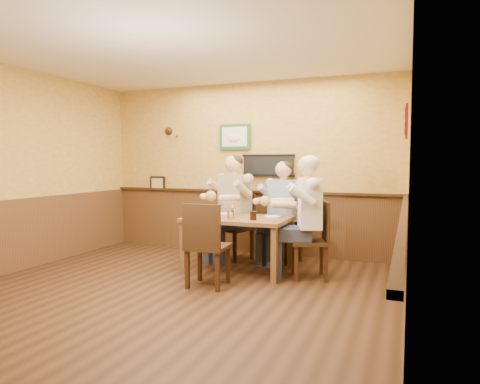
{
  "coord_description": "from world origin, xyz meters",
  "views": [
    {
      "loc": [
        2.5,
        -4.12,
        1.5
      ],
      "look_at": [
        0.38,
        1.23,
        1.1
      ],
      "focal_mm": 32.0,
      "sensor_mm": 36.0,
      "label": 1
    }
  ],
  "objects_px": {
    "water_glass_mid": "(230,214)",
    "hot_sauce_bottle": "(232,212)",
    "diner_tan_shirt": "(235,213)",
    "salt_shaker": "(234,213)",
    "pepper_shaker": "(233,214)",
    "diner_white_elder": "(309,223)",
    "cola_tumbler": "(253,216)",
    "diner_blue_polo": "(284,217)",
    "chair_back_left": "(235,227)",
    "chair_right_end": "(309,240)",
    "water_glass_left": "(201,212)",
    "dining_table": "(238,224)",
    "chair_back_right": "(284,230)",
    "chair_near_side": "(208,244)"
  },
  "relations": [
    {
      "from": "water_glass_mid",
      "to": "hot_sauce_bottle",
      "type": "distance_m",
      "value": 0.09
    },
    {
      "from": "diner_tan_shirt",
      "to": "salt_shaker",
      "type": "relative_size",
      "value": 14.28
    },
    {
      "from": "water_glass_mid",
      "to": "pepper_shaker",
      "type": "bearing_deg",
      "value": 100.66
    },
    {
      "from": "diner_white_elder",
      "to": "water_glass_mid",
      "type": "xyz_separation_m",
      "value": [
        -1.01,
        -0.23,
        0.1
      ]
    },
    {
      "from": "cola_tumbler",
      "to": "diner_blue_polo",
      "type": "bearing_deg",
      "value": 81.64
    },
    {
      "from": "water_glass_mid",
      "to": "pepper_shaker",
      "type": "relative_size",
      "value": 1.43
    },
    {
      "from": "chair_back_left",
      "to": "diner_tan_shirt",
      "type": "distance_m",
      "value": 0.22
    },
    {
      "from": "chair_back_left",
      "to": "diner_white_elder",
      "type": "bearing_deg",
      "value": -3.14
    },
    {
      "from": "pepper_shaker",
      "to": "chair_right_end",
      "type": "bearing_deg",
      "value": 2.54
    },
    {
      "from": "diner_white_elder",
      "to": "water_glass_left",
      "type": "xyz_separation_m",
      "value": [
        -1.46,
        -0.2,
        0.1
      ]
    },
    {
      "from": "diner_tan_shirt",
      "to": "water_glass_mid",
      "type": "relative_size",
      "value": 11.68
    },
    {
      "from": "water_glass_mid",
      "to": "dining_table",
      "type": "bearing_deg",
      "value": 83.08
    },
    {
      "from": "chair_back_left",
      "to": "hot_sauce_bottle",
      "type": "xyz_separation_m",
      "value": [
        0.29,
        -0.77,
        0.32
      ]
    },
    {
      "from": "hot_sauce_bottle",
      "to": "chair_back_left",
      "type": "bearing_deg",
      "value": 110.24
    },
    {
      "from": "diner_tan_shirt",
      "to": "diner_white_elder",
      "type": "distance_m",
      "value": 1.45
    },
    {
      "from": "diner_blue_polo",
      "to": "water_glass_mid",
      "type": "xyz_separation_m",
      "value": [
        -0.46,
        -0.99,
        0.13
      ]
    },
    {
      "from": "chair_back_right",
      "to": "chair_near_side",
      "type": "distance_m",
      "value": 1.65
    },
    {
      "from": "chair_back_right",
      "to": "diner_tan_shirt",
      "type": "bearing_deg",
      "value": -149.29
    },
    {
      "from": "cola_tumbler",
      "to": "hot_sauce_bottle",
      "type": "xyz_separation_m",
      "value": [
        -0.32,
        0.07,
        0.02
      ]
    },
    {
      "from": "diner_blue_polo",
      "to": "diner_tan_shirt",
      "type": "bearing_deg",
      "value": -149.29
    },
    {
      "from": "water_glass_mid",
      "to": "cola_tumbler",
      "type": "height_order",
      "value": "water_glass_mid"
    },
    {
      "from": "dining_table",
      "to": "chair_near_side",
      "type": "distance_m",
      "value": 0.81
    },
    {
      "from": "water_glass_mid",
      "to": "chair_back_left",
      "type": "bearing_deg",
      "value": 108.55
    },
    {
      "from": "chair_back_left",
      "to": "cola_tumbler",
      "type": "relative_size",
      "value": 8.86
    },
    {
      "from": "diner_blue_polo",
      "to": "water_glass_left",
      "type": "height_order",
      "value": "diner_blue_polo"
    },
    {
      "from": "diner_blue_polo",
      "to": "diner_white_elder",
      "type": "distance_m",
      "value": 0.94
    },
    {
      "from": "diner_tan_shirt",
      "to": "salt_shaker",
      "type": "height_order",
      "value": "diner_tan_shirt"
    },
    {
      "from": "diner_tan_shirt",
      "to": "water_glass_mid",
      "type": "distance_m",
      "value": 0.92
    },
    {
      "from": "chair_back_left",
      "to": "dining_table",
      "type": "bearing_deg",
      "value": -41.36
    },
    {
      "from": "water_glass_mid",
      "to": "cola_tumbler",
      "type": "bearing_deg",
      "value": 2.99
    },
    {
      "from": "chair_right_end",
      "to": "cola_tumbler",
      "type": "relative_size",
      "value": 8.74
    },
    {
      "from": "diner_white_elder",
      "to": "water_glass_mid",
      "type": "relative_size",
      "value": 11.52
    },
    {
      "from": "chair_right_end",
      "to": "chair_near_side",
      "type": "distance_m",
      "value": 1.33
    },
    {
      "from": "chair_back_right",
      "to": "diner_tan_shirt",
      "type": "distance_m",
      "value": 0.8
    },
    {
      "from": "chair_back_right",
      "to": "water_glass_left",
      "type": "xyz_separation_m",
      "value": [
        -0.91,
        -0.96,
        0.34
      ]
    },
    {
      "from": "dining_table",
      "to": "chair_back_right",
      "type": "height_order",
      "value": "chair_back_right"
    },
    {
      "from": "cola_tumbler",
      "to": "pepper_shaker",
      "type": "distance_m",
      "value": 0.39
    },
    {
      "from": "chair_right_end",
      "to": "water_glass_left",
      "type": "height_order",
      "value": "chair_right_end"
    },
    {
      "from": "hot_sauce_bottle",
      "to": "chair_right_end",
      "type": "bearing_deg",
      "value": 8.0
    },
    {
      "from": "dining_table",
      "to": "chair_near_side",
      "type": "relative_size",
      "value": 1.37
    },
    {
      "from": "chair_back_left",
      "to": "pepper_shaker",
      "type": "bearing_deg",
      "value": -46.7
    },
    {
      "from": "diner_blue_polo",
      "to": "dining_table",
      "type": "bearing_deg",
      "value": -98.34
    },
    {
      "from": "diner_blue_polo",
      "to": "pepper_shaker",
      "type": "bearing_deg",
      "value": -100.71
    },
    {
      "from": "chair_back_left",
      "to": "water_glass_mid",
      "type": "distance_m",
      "value": 0.96
    },
    {
      "from": "chair_back_left",
      "to": "pepper_shaker",
      "type": "xyz_separation_m",
      "value": [
        0.25,
        -0.68,
        0.29
      ]
    },
    {
      "from": "water_glass_left",
      "to": "water_glass_mid",
      "type": "height_order",
      "value": "water_glass_left"
    },
    {
      "from": "chair_back_left",
      "to": "hot_sauce_bottle",
      "type": "bearing_deg",
      "value": -47.06
    },
    {
      "from": "chair_right_end",
      "to": "diner_blue_polo",
      "type": "distance_m",
      "value": 0.96
    },
    {
      "from": "salt_shaker",
      "to": "pepper_shaker",
      "type": "bearing_deg",
      "value": -85.4
    },
    {
      "from": "chair_back_left",
      "to": "chair_right_end",
      "type": "distance_m",
      "value": 1.45
    }
  ]
}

